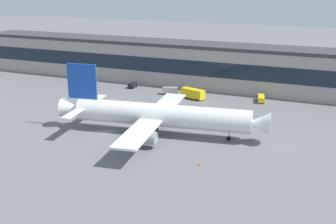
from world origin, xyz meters
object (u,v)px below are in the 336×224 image
object	(u,v)px
baggage_tug	(91,85)
traffic_cone_1	(72,129)
belt_loader	(261,98)
crew_van	(170,90)
follow_me_car	(133,85)
traffic_cone_2	(199,164)
airliner	(159,115)
traffic_cone_0	(139,142)
fuel_truck	(192,93)

from	to	relation	value
baggage_tug	traffic_cone_1	xyz separation A→B (m)	(21.43, -41.96, -0.80)
traffic_cone_1	belt_loader	bearing A→B (deg)	50.29
crew_van	baggage_tug	xyz separation A→B (m)	(-30.71, -3.57, -0.37)
follow_me_car	traffic_cone_2	xyz separation A→B (m)	(46.68, -57.40, -0.75)
crew_van	traffic_cone_2	size ratio (longest dim) A/B	8.33
airliner	baggage_tug	distance (m)	56.79
traffic_cone_1	baggage_tug	bearing A→B (deg)	117.06
baggage_tug	traffic_cone_1	bearing A→B (deg)	-62.94
follow_me_car	baggage_tug	xyz separation A→B (m)	(-13.91, -7.01, -0.00)
airliner	crew_van	world-z (taller)	airliner
airliner	follow_me_car	bearing A→B (deg)	125.33
belt_loader	traffic_cone_0	world-z (taller)	belt_loader
airliner	baggage_tug	bearing A→B (deg)	141.11
fuel_truck	belt_loader	bearing A→B (deg)	13.83
crew_van	follow_me_car	bearing A→B (deg)	168.43
fuel_truck	belt_loader	xyz separation A→B (m)	(22.19, 5.46, -0.73)
fuel_truck	traffic_cone_0	size ratio (longest dim) A/B	14.49
traffic_cone_0	traffic_cone_1	distance (m)	20.78
traffic_cone_1	fuel_truck	bearing A→B (deg)	67.06
baggage_tug	traffic_cone_1	world-z (taller)	baggage_tug
follow_me_car	crew_van	bearing A→B (deg)	-11.57
follow_me_car	belt_loader	world-z (taller)	belt_loader
follow_me_car	traffic_cone_1	world-z (taller)	follow_me_car
crew_van	traffic_cone_1	bearing A→B (deg)	-101.51
crew_van	fuel_truck	distance (m)	9.34
traffic_cone_0	traffic_cone_1	xyz separation A→B (m)	(-20.74, 1.35, -0.02)
fuel_truck	baggage_tug	bearing A→B (deg)	-178.03
crew_van	traffic_cone_1	world-z (taller)	crew_van
baggage_tug	follow_me_car	bearing A→B (deg)	26.75
airliner	belt_loader	size ratio (longest dim) A/B	8.33
crew_van	traffic_cone_1	distance (m)	46.48
baggage_tug	belt_loader	distance (m)	62.33
fuel_truck	traffic_cone_2	distance (m)	55.81
crew_van	belt_loader	distance (m)	31.42
belt_loader	traffic_cone_0	xyz separation A→B (m)	(-19.79, -50.14, -0.85)
crew_van	follow_me_car	distance (m)	17.15
follow_me_car	traffic_cone_0	world-z (taller)	follow_me_car
traffic_cone_2	follow_me_car	bearing A→B (deg)	129.12
fuel_truck	crew_van	bearing A→B (deg)	166.33
fuel_truck	traffic_cone_1	xyz separation A→B (m)	(-18.34, -43.32, -1.60)
follow_me_car	belt_loader	distance (m)	48.05
traffic_cone_2	belt_loader	bearing A→B (deg)	88.63
follow_me_car	fuel_truck	distance (m)	26.48
fuel_truck	belt_loader	world-z (taller)	fuel_truck
crew_van	traffic_cone_2	world-z (taller)	crew_van
baggage_tug	traffic_cone_0	size ratio (longest dim) A/B	6.72
traffic_cone_0	belt_loader	bearing A→B (deg)	68.46
traffic_cone_1	follow_me_car	bearing A→B (deg)	98.73
airliner	traffic_cone_0	size ratio (longest dim) A/B	91.04
belt_loader	crew_van	bearing A→B (deg)	-174.05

